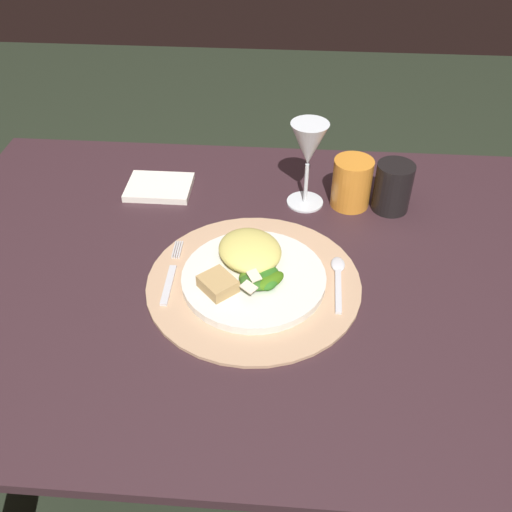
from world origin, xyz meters
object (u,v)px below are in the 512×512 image
at_px(dinner_plate, 254,278).
at_px(wine_glass, 309,148).
at_px(dining_table, 251,337).
at_px(fork, 171,275).
at_px(dark_tumbler, 393,187).
at_px(napkin, 159,187).
at_px(amber_tumbler, 352,183).
at_px(spoon, 338,275).

xyz_separation_m(dinner_plate, wine_glass, (0.08, 0.25, 0.11)).
relative_size(dining_table, fork, 7.42).
distance_m(dining_table, dark_tumbler, 0.40).
bearing_deg(fork, napkin, 105.92).
bearing_deg(napkin, dining_table, -47.66).
xyz_separation_m(dinner_plate, amber_tumbler, (0.17, 0.25, 0.04)).
height_order(dinner_plate, dark_tumbler, dark_tumbler).
distance_m(dinner_plate, fork, 0.14).
distance_m(spoon, dark_tumbler, 0.25).
xyz_separation_m(fork, amber_tumbler, (0.32, 0.25, 0.04)).
bearing_deg(wine_glass, fork, -132.76).
relative_size(dinner_plate, napkin, 1.84).
distance_m(dining_table, napkin, 0.36).
relative_size(dinner_plate, spoon, 1.76).
xyz_separation_m(fork, wine_glass, (0.23, 0.25, 0.12)).
bearing_deg(napkin, amber_tumbler, -3.10).
relative_size(dining_table, amber_tumbler, 12.11).
height_order(dining_table, fork, fork).
height_order(napkin, wine_glass, wine_glass).
bearing_deg(dining_table, fork, -163.25).
bearing_deg(amber_tumbler, dark_tumbler, -5.79).
distance_m(napkin, amber_tumbler, 0.40).
bearing_deg(dinner_plate, dark_tumbler, 43.84).
distance_m(spoon, napkin, 0.44).
relative_size(fork, dark_tumbler, 1.65).
relative_size(dining_table, dark_tumbler, 12.26).
relative_size(dining_table, dinner_plate, 4.96).
distance_m(dinner_plate, wine_glass, 0.29).
distance_m(dinner_plate, napkin, 0.35).
xyz_separation_m(dinner_plate, fork, (-0.14, 0.00, -0.00)).
height_order(napkin, amber_tumbler, amber_tumbler).
height_order(dining_table, napkin, napkin).
relative_size(spoon, wine_glass, 0.79).
xyz_separation_m(spoon, amber_tumbler, (0.03, 0.23, 0.04)).
relative_size(fork, amber_tumbler, 1.63).
bearing_deg(dining_table, wine_glass, 65.33).
bearing_deg(dinner_plate, spoon, 9.86).
bearing_deg(wine_glass, dinner_plate, -108.77).
height_order(dining_table, dark_tumbler, dark_tumbler).
xyz_separation_m(napkin, wine_glass, (0.30, -0.02, 0.12)).
bearing_deg(napkin, wine_glass, -4.56).
bearing_deg(spoon, dining_table, 173.33).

